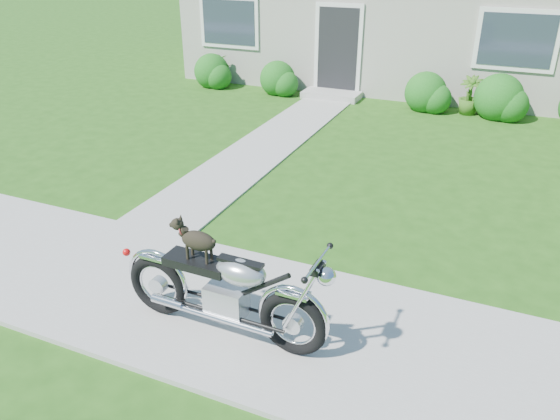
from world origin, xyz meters
name	(u,v)px	position (x,y,z in m)	size (l,w,h in m)	color
ground	(206,302)	(0.00, 0.00, 0.00)	(80.00, 80.00, 0.00)	#235114
sidewalk	(206,300)	(0.00, 0.00, 0.02)	(24.00, 2.20, 0.04)	#9E9B93
walkway	(271,142)	(-1.50, 5.00, 0.01)	(1.20, 8.00, 0.03)	#9E9B93
shrub_row	(404,90)	(0.31, 8.50, 0.41)	(9.83, 1.05, 1.05)	#1C5F19
potted_plant_left	(217,72)	(-4.69, 8.55, 0.39)	(0.70, 0.61, 0.78)	#2A5E19
potted_plant_right	(469,95)	(1.75, 8.55, 0.43)	(0.48, 0.48, 0.85)	#37651B
motorcycle_with_dog	(225,289)	(0.48, -0.40, 0.55)	(2.22, 0.60, 1.17)	black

